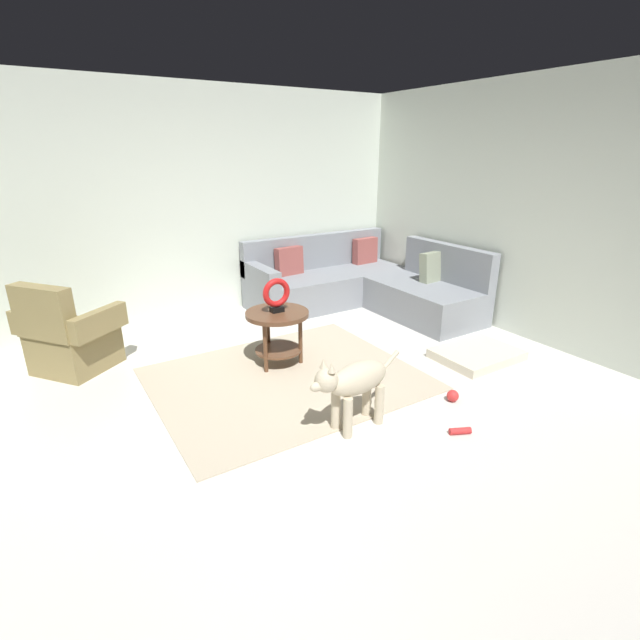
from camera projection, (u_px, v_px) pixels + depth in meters
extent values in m
cube|color=silver|center=(312.00, 425.00, 3.65)|extent=(6.00, 6.00, 0.10)
cube|color=silver|center=(183.00, 206.00, 5.51)|extent=(6.00, 0.12, 2.70)
cube|color=silver|center=(564.00, 216.00, 4.64)|extent=(0.12, 6.00, 2.70)
cube|color=#BCAD93|center=(286.00, 379.00, 4.27)|extent=(2.30, 1.90, 0.01)
cube|color=gray|center=(329.00, 288.00, 6.34)|extent=(2.20, 0.85, 0.42)
cube|color=gray|center=(316.00, 251.00, 6.47)|extent=(2.20, 0.14, 0.46)
cube|color=gray|center=(424.00, 301.00, 5.78)|extent=(0.85, 1.40, 0.42)
cube|color=gray|center=(448.00, 263.00, 5.81)|extent=(0.14, 1.40, 0.46)
cube|color=gray|center=(260.00, 275.00, 5.72)|extent=(0.16, 0.85, 0.22)
cube|color=#994C47|center=(365.00, 251.00, 6.75)|extent=(0.39, 0.16, 0.38)
cube|color=#994C47|center=(289.00, 262.00, 6.12)|extent=(0.39, 0.18, 0.39)
cube|color=gray|center=(433.00, 267.00, 5.83)|extent=(0.39, 0.19, 0.39)
cube|color=olive|center=(76.00, 348.00, 4.43)|extent=(0.84, 0.84, 0.40)
cube|color=olive|center=(43.00, 313.00, 4.06)|extent=(0.48, 0.56, 0.48)
cube|color=olive|center=(42.00, 313.00, 4.44)|extent=(0.54, 0.45, 0.22)
cube|color=olive|center=(99.00, 322.00, 4.21)|extent=(0.54, 0.45, 0.22)
cylinder|color=brown|center=(277.00, 314.00, 4.39)|extent=(0.60, 0.60, 0.04)
cylinder|color=brown|center=(278.00, 350.00, 4.52)|extent=(0.45, 0.45, 0.02)
cylinder|color=brown|center=(268.00, 333.00, 4.66)|extent=(0.04, 0.04, 0.50)
cylinder|color=brown|center=(265.00, 348.00, 4.31)|extent=(0.04, 0.04, 0.50)
cylinder|color=brown|center=(300.00, 340.00, 4.50)|extent=(0.04, 0.04, 0.50)
cube|color=black|center=(277.00, 309.00, 4.38)|extent=(0.12, 0.08, 0.05)
torus|color=red|center=(276.00, 293.00, 4.32)|extent=(0.28, 0.06, 0.28)
cube|color=beige|center=(477.00, 354.00, 4.67)|extent=(0.80, 0.60, 0.09)
cylinder|color=beige|center=(348.00, 418.00, 3.36)|extent=(0.07, 0.07, 0.32)
cylinder|color=beige|center=(336.00, 410.00, 3.46)|extent=(0.07, 0.07, 0.32)
cylinder|color=beige|center=(379.00, 404.00, 3.54)|extent=(0.07, 0.07, 0.32)
cylinder|color=beige|center=(367.00, 397.00, 3.64)|extent=(0.07, 0.07, 0.32)
ellipsoid|color=beige|center=(359.00, 378.00, 3.42)|extent=(0.54, 0.27, 0.24)
sphere|color=beige|center=(326.00, 381.00, 3.22)|extent=(0.17, 0.17, 0.17)
ellipsoid|color=beige|center=(317.00, 386.00, 3.18)|extent=(0.13, 0.08, 0.07)
cone|color=beige|center=(332.00, 368.00, 3.15)|extent=(0.06, 0.06, 0.07)
cone|color=beige|center=(324.00, 363.00, 3.22)|extent=(0.06, 0.06, 0.07)
cylinder|color=beige|center=(389.00, 362.00, 3.58)|extent=(0.20, 0.05, 0.16)
sphere|color=red|center=(453.00, 396.00, 3.88)|extent=(0.10, 0.10, 0.10)
cylinder|color=red|center=(460.00, 431.00, 3.44)|extent=(0.17, 0.11, 0.05)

